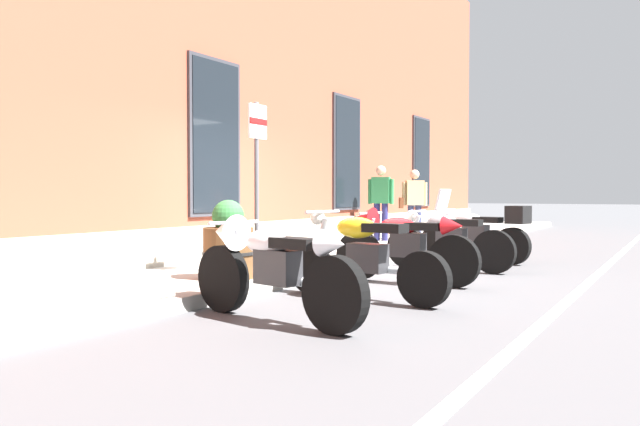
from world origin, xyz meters
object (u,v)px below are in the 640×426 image
motorcycle_yellow_naked (362,257)px  motorcycle_silver_touring (479,232)px  motorcycle_red_sport (400,242)px  parking_sign (257,162)px  motorcycle_white_sport (268,263)px  motorcycle_grey_naked (447,240)px  pedestrian_striped_shirt (381,198)px  barrel_planter (228,246)px  pedestrian_tan_coat (414,201)px

motorcycle_yellow_naked → motorcycle_silver_touring: motorcycle_silver_touring is taller
motorcycle_red_sport → parking_sign: bearing=126.3°
motorcycle_white_sport → motorcycle_grey_naked: bearing=-2.0°
motorcycle_red_sport → motorcycle_silver_touring: size_ratio=1.00×
motorcycle_yellow_naked → motorcycle_silver_touring: (4.50, -0.01, 0.05)m
motorcycle_silver_touring → parking_sign: (-4.20, 1.70, 1.07)m
motorcycle_yellow_naked → parking_sign: parking_sign is taller
motorcycle_white_sport → motorcycle_silver_touring: bearing=-2.3°
motorcycle_red_sport → pedestrian_striped_shirt: bearing=27.7°
parking_sign → barrel_planter: size_ratio=2.30×
motorcycle_white_sport → motorcycle_grey_naked: (4.59, -0.16, -0.07)m
parking_sign → barrel_planter: parking_sign is taller
motorcycle_red_sport → pedestrian_striped_shirt: 5.55m
motorcycle_white_sport → motorcycle_silver_touring: (5.99, -0.24, -0.01)m
motorcycle_grey_naked → barrel_planter: size_ratio=2.18×
motorcycle_white_sport → pedestrian_striped_shirt: bearing=17.7°
pedestrian_tan_coat → barrel_planter: 7.22m
motorcycle_white_sport → parking_sign: bearing=39.0°
motorcycle_grey_naked → parking_sign: (-2.79, 1.61, 1.13)m
barrel_planter → motorcycle_white_sport: bearing=-129.8°
parking_sign → motorcycle_red_sport: bearing=-53.7°
motorcycle_white_sport → motorcycle_red_sport: size_ratio=1.04×
pedestrian_striped_shirt → motorcycle_yellow_naked: bearing=-156.6°
motorcycle_yellow_naked → pedestrian_striped_shirt: size_ratio=1.28×
motorcycle_white_sport → barrel_planter: bearing=50.2°
pedestrian_tan_coat → parking_sign: (-6.63, -0.50, 0.57)m
motorcycle_silver_touring → barrel_planter: (-4.76, 1.72, 0.02)m
motorcycle_white_sport → motorcycle_red_sport: 2.91m
pedestrian_tan_coat → motorcycle_red_sport: bearing=-159.8°
motorcycle_yellow_naked → motorcycle_red_sport: 1.43m
motorcycle_red_sport → parking_sign: (-1.12, 1.53, 1.05)m
parking_sign → motorcycle_white_sport: bearing=-141.0°
motorcycle_white_sport → motorcycle_yellow_naked: (1.49, -0.23, -0.05)m
motorcycle_red_sport → pedestrian_tan_coat: 5.89m
motorcycle_white_sport → pedestrian_striped_shirt: pedestrian_striped_shirt is taller
pedestrian_tan_coat → pedestrian_striped_shirt: bearing=138.5°
motorcycle_yellow_naked → parking_sign: size_ratio=0.96×
motorcycle_white_sport → motorcycle_grey_naked: size_ratio=1.02×
motorcycle_silver_touring → pedestrian_striped_shirt: 3.34m
motorcycle_red_sport → barrel_planter: 2.29m
motorcycle_yellow_naked → pedestrian_tan_coat: pedestrian_tan_coat is taller
motorcycle_red_sport → motorcycle_grey_naked: motorcycle_red_sport is taller
motorcycle_silver_touring → pedestrian_tan_coat: pedestrian_tan_coat is taller
motorcycle_red_sport → motorcycle_grey_naked: size_ratio=0.98×
motorcycle_silver_touring → barrel_planter: motorcycle_silver_touring is taller
pedestrian_tan_coat → motorcycle_white_sport: bearing=-166.9°
motorcycle_grey_naked → pedestrian_striped_shirt: 4.22m
motorcycle_white_sport → pedestrian_tan_coat: bearing=13.1°
motorcycle_grey_naked → pedestrian_tan_coat: 4.41m
motorcycle_red_sport → barrel_planter: size_ratio=2.14×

